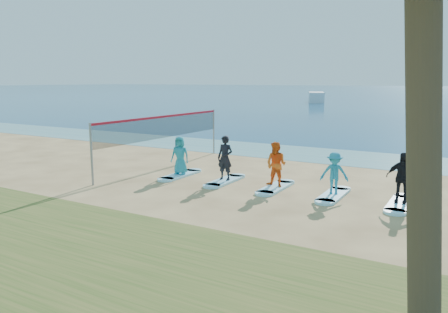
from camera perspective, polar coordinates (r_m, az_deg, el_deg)
The scene contains 14 objects.
ground at distance 15.74m, azimuth -0.88°, elevation -5.32°, with size 600.00×600.00×0.00m, color tan.
shallow_water at distance 25.13m, azimuth 11.51°, elevation 0.29°, with size 600.00×600.00×0.00m, color teal.
volleyball_net at distance 21.17m, azimuth -7.94°, elevation 3.79°, with size 0.27×9.09×2.50m.
boat_offshore_a at distance 83.98m, azimuth 11.93°, elevation 6.94°, with size 2.64×7.98×1.90m, color silver.
surfboard_0 at distance 19.24m, azimuth -5.72°, elevation -2.40°, with size 0.70×2.20×0.09m, color #A4ECFF.
student_0 at distance 19.07m, azimuth -5.77°, elevation 0.16°, with size 0.81×0.53×1.65m, color teal.
surfboard_1 at distance 18.04m, azimuth 0.14°, elevation -3.19°, with size 0.70×2.20×0.09m, color #A4ECFF.
student_1 at distance 17.84m, azimuth 0.14°, elevation -0.18°, with size 0.67×0.44×1.83m, color black.
surfboard_2 at distance 17.06m, azimuth 6.76°, elevation -4.03°, with size 0.70×2.20×0.09m, color #A4ECFF.
student_2 at distance 16.86m, azimuth 6.82°, elevation -1.03°, with size 0.84×0.65×1.73m, color orange.
surfboard_3 at distance 16.33m, azimuth 14.10°, elevation -4.90°, with size 0.70×2.20×0.09m, color #A4ECFF.
student_3 at distance 16.14m, azimuth 14.22°, elevation -2.13°, with size 0.99×0.57×1.53m, color teal.
surfboard_4 at distance 15.90m, azimuth 21.99°, elevation -5.75°, with size 0.70×2.20×0.09m, color #A4ECFF.
student_4 at distance 15.69m, azimuth 22.20°, elevation -2.58°, with size 1.00×0.42×1.71m, color black.
Camera 1 is at (7.81, -13.03, 4.16)m, focal length 35.00 mm.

